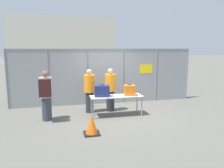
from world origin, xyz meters
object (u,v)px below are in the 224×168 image
object	(u,v)px
traveler_hooded	(46,94)
security_worker_near	(110,89)
utility_trailer	(115,84)
security_worker_far	(90,90)
traffic_cone	(92,125)
suitcase_orange	(129,90)
suitcase_navy	(102,91)
inspection_table	(116,97)

from	to	relation	value
traveler_hooded	security_worker_near	distance (m)	2.41
traveler_hooded	utility_trailer	bearing A→B (deg)	61.45
security_worker_far	traffic_cone	bearing A→B (deg)	71.21
suitcase_orange	traffic_cone	xyz separation A→B (m)	(-1.58, -1.48, -0.65)
suitcase_navy	traffic_cone	size ratio (longest dim) A/B	1.02
inspection_table	traveler_hooded	xyz separation A→B (m)	(-2.39, -0.03, 0.26)
inspection_table	security_worker_far	xyz separation A→B (m)	(-0.87, 0.62, 0.18)
suitcase_navy	traveler_hooded	world-z (taller)	traveler_hooded
utility_trailer	traffic_cone	world-z (taller)	utility_trailer
suitcase_orange	traffic_cone	distance (m)	2.26
traveler_hooded	security_worker_far	bearing A→B (deg)	33.22
utility_trailer	security_worker_far	bearing A→B (deg)	-117.44
security_worker_near	security_worker_far	distance (m)	0.80
traveler_hooded	utility_trailer	xyz separation A→B (m)	(3.40, 4.28, -0.52)
traveler_hooded	utility_trailer	world-z (taller)	traveler_hooded
traveler_hooded	security_worker_near	xyz separation A→B (m)	(2.31, 0.66, -0.07)
traffic_cone	security_worker_far	bearing A→B (deg)	83.70
traveler_hooded	traffic_cone	distance (m)	2.06
inspection_table	suitcase_navy	world-z (taller)	suitcase_navy
inspection_table	traffic_cone	world-z (taller)	inspection_table
security_worker_near	traffic_cone	bearing A→B (deg)	63.39
suitcase_navy	traffic_cone	xyz separation A→B (m)	(-0.59, -1.53, -0.66)
utility_trailer	suitcase_navy	bearing A→B (deg)	-109.82
inspection_table	traffic_cone	size ratio (longest dim) A/B	3.35
suitcase_orange	inspection_table	bearing A→B (deg)	176.97
security_worker_far	inspection_table	bearing A→B (deg)	132.12
suitcase_navy	traveler_hooded	bearing A→B (deg)	-178.45
security_worker_near	suitcase_orange	bearing A→B (deg)	129.19
suitcase_orange	traveler_hooded	bearing A→B (deg)	-179.83
traveler_hooded	inspection_table	bearing A→B (deg)	10.73
utility_trailer	inspection_table	bearing A→B (deg)	-103.39
security_worker_far	suitcase_navy	bearing A→B (deg)	108.26
security_worker_near	security_worker_far	world-z (taller)	security_worker_near
inspection_table	traveler_hooded	distance (m)	2.40
inspection_table	suitcase_orange	distance (m)	0.54
security_worker_near	security_worker_far	size ratio (longest dim) A/B	1.00
security_worker_far	utility_trailer	world-z (taller)	security_worker_far
inspection_table	traffic_cone	bearing A→B (deg)	-126.26
suitcase_orange	security_worker_near	distance (m)	0.86
suitcase_navy	utility_trailer	size ratio (longest dim) A/B	0.12
security_worker_near	traffic_cone	size ratio (longest dim) A/B	2.95
suitcase_navy	security_worker_near	xyz separation A→B (m)	(0.44, 0.61, -0.07)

